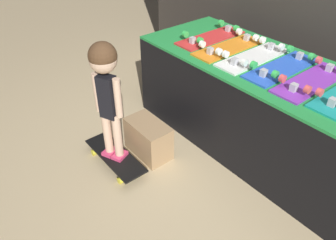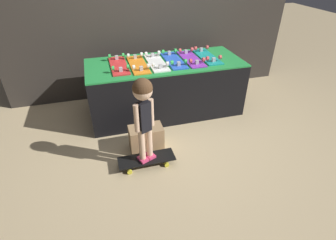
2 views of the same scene
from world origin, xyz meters
TOP-DOWN VIEW (x-y plane):
  - ground_plane at (0.00, 0.00)m, footprint 16.00×16.00m
  - display_rack at (0.00, 0.51)m, footprint 2.06×0.84m
  - skateboard_red_on_rack at (-0.60, 0.53)m, footprint 0.21×0.65m
  - skateboard_orange_on_rack at (-0.36, 0.50)m, footprint 0.21×0.65m
  - skateboard_white_on_rack at (-0.12, 0.50)m, footprint 0.21×0.65m
  - skateboard_blue_on_rack at (0.12, 0.52)m, footprint 0.21×0.65m
  - skateboard_purple_on_rack at (0.36, 0.51)m, footprint 0.21×0.65m
  - skateboard_on_floor at (-0.50, -0.56)m, footprint 0.61×0.20m
  - child at (-0.50, -0.56)m, footprint 0.21×0.19m
  - storage_box at (-0.45, -0.27)m, footprint 0.38×0.22m

SIDE VIEW (x-z plane):
  - ground_plane at x=0.00m, z-range 0.00..0.00m
  - skateboard_on_floor at x=-0.50m, z-range 0.03..0.12m
  - storage_box at x=-0.45m, z-range 0.00..0.29m
  - display_rack at x=0.00m, z-range 0.00..0.74m
  - child at x=-0.50m, z-range 0.28..1.21m
  - skateboard_red_on_rack at x=-0.60m, z-range 0.71..0.80m
  - skateboard_orange_on_rack at x=-0.36m, z-range 0.71..0.80m
  - skateboard_white_on_rack at x=-0.12m, z-range 0.71..0.80m
  - skateboard_blue_on_rack at x=0.12m, z-range 0.71..0.80m
  - skateboard_purple_on_rack at x=0.36m, z-range 0.71..0.80m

